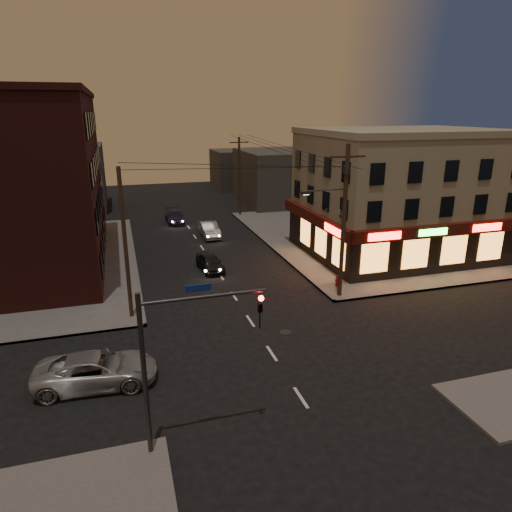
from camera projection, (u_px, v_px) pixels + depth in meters
name	position (u px, v px, depth m)	size (l,w,h in m)	color
ground	(272.00, 353.00, 23.74)	(120.00, 120.00, 0.00)	black
sidewalk_ne	(380.00, 235.00, 46.00)	(24.00, 28.00, 0.15)	#514F4C
pizza_building	(399.00, 193.00, 38.74)	(15.85, 12.85, 10.50)	gray
brick_apartment	(15.00, 184.00, 35.02)	(12.00, 20.00, 13.00)	#401614
bg_building_ne_a	(280.00, 177.00, 61.16)	(10.00, 12.00, 7.00)	#3F3D3A
bg_building_nw	(67.00, 178.00, 57.20)	(9.00, 10.00, 8.00)	#3F3D3A
bg_building_ne_b	(239.00, 169.00, 73.52)	(8.00, 8.00, 6.00)	#3F3D3A
utility_pole_main	(343.00, 214.00, 29.11)	(4.20, 0.44, 10.00)	#382619
utility_pole_far	(239.00, 177.00, 53.35)	(0.26, 0.26, 9.00)	#382619
utility_pole_west	(125.00, 245.00, 26.37)	(0.24, 0.24, 9.00)	#382619
traffic_signal	(173.00, 350.00, 15.83)	(4.49, 0.32, 6.47)	#333538
suv_cross	(96.00, 370.00, 20.84)	(2.51, 5.45, 1.51)	gray
sedan_near	(210.00, 262.00, 35.86)	(1.57, 3.91, 1.33)	black
sedan_mid	(209.00, 230.00, 45.31)	(1.55, 4.46, 1.47)	slate
sedan_far	(175.00, 217.00, 51.05)	(1.89, 4.66, 1.35)	#1A1A34
fire_hydrant	(337.00, 280.00, 32.24)	(0.36, 0.36, 0.81)	maroon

